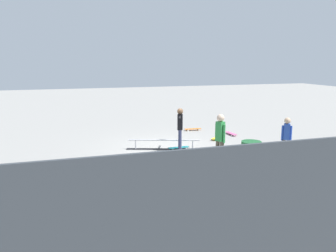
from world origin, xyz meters
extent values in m
plane|color=gray|center=(0.00, 0.00, 0.00)|extent=(60.00, 60.00, 0.00)
cube|color=black|center=(0.20, 0.02, 0.01)|extent=(2.81, 1.14, 0.01)
cylinder|color=#B7B7BC|center=(-0.83, 0.36, 0.18)|extent=(0.04, 0.04, 0.36)
cylinder|color=#B7B7BC|center=(1.24, -0.33, 0.18)|extent=(0.04, 0.04, 0.36)
cylinder|color=#B7B7BC|center=(0.20, 0.02, 0.36)|extent=(2.60, 0.91, 0.05)
cube|color=#595960|center=(4.24, 2.65, 0.13)|extent=(1.90, 0.77, 0.27)
cylinder|color=#2D3351|center=(-0.32, 0.38, 0.41)|extent=(0.16, 0.16, 0.82)
cylinder|color=#2D3351|center=(-0.26, 0.53, 0.41)|extent=(0.16, 0.16, 0.82)
cube|color=black|center=(-0.29, 0.45, 1.11)|extent=(0.25, 0.27, 0.58)
sphere|color=brown|center=(-0.29, 0.45, 1.51)|extent=(0.22, 0.22, 0.22)
cylinder|color=black|center=(-0.43, 0.10, 1.33)|extent=(0.28, 0.53, 0.08)
cylinder|color=black|center=(-0.14, 0.80, 1.33)|extent=(0.28, 0.53, 0.08)
cube|color=teal|center=(-0.32, 0.21, 0.08)|extent=(0.81, 0.22, 0.02)
cylinder|color=white|center=(-0.05, 0.34, 0.03)|extent=(0.05, 0.03, 0.05)
cylinder|color=white|center=(-0.05, 0.11, 0.03)|extent=(0.05, 0.03, 0.05)
cylinder|color=white|center=(-0.60, 0.32, 0.03)|extent=(0.05, 0.03, 0.05)
cylinder|color=white|center=(-0.59, 0.09, 0.03)|extent=(0.05, 0.03, 0.05)
cylinder|color=brown|center=(-0.86, 2.78, 0.43)|extent=(0.17, 0.17, 0.87)
cylinder|color=brown|center=(-0.78, 2.63, 0.43)|extent=(0.17, 0.17, 0.87)
cube|color=#2D8C42|center=(-0.82, 2.70, 1.17)|extent=(0.28, 0.29, 0.61)
sphere|color=beige|center=(-0.82, 2.70, 1.60)|extent=(0.23, 0.23, 0.23)
cylinder|color=#2D8C42|center=(-0.89, 2.84, 1.12)|extent=(0.11, 0.11, 0.58)
cylinder|color=#2D8C42|center=(-0.76, 2.56, 1.12)|extent=(0.11, 0.11, 0.58)
cylinder|color=brown|center=(4.37, 5.93, 0.39)|extent=(0.16, 0.16, 0.79)
cylinder|color=brown|center=(4.29, 5.80, 0.39)|extent=(0.16, 0.16, 0.79)
cube|color=red|center=(4.33, 5.86, 1.07)|extent=(0.26, 0.27, 0.56)
sphere|color=tan|center=(4.33, 5.86, 1.45)|extent=(0.21, 0.21, 0.21)
cylinder|color=red|center=(4.41, 5.98, 1.02)|extent=(0.10, 0.10, 0.53)
cylinder|color=red|center=(4.25, 5.75, 1.02)|extent=(0.10, 0.10, 0.53)
cylinder|color=brown|center=(-3.15, 2.75, 0.38)|extent=(0.15, 0.15, 0.76)
cylinder|color=brown|center=(-3.27, 2.83, 0.38)|extent=(0.15, 0.15, 0.76)
cube|color=#2D51B7|center=(-3.21, 2.79, 1.03)|extent=(0.26, 0.25, 0.54)
sphere|color=tan|center=(-3.21, 2.79, 1.40)|extent=(0.21, 0.21, 0.21)
cylinder|color=#2D51B7|center=(-3.10, 2.71, 0.98)|extent=(0.10, 0.10, 0.51)
cylinder|color=#2D51B7|center=(-3.32, 2.86, 0.98)|extent=(0.10, 0.10, 0.51)
cube|color=yellow|center=(-2.46, -0.90, 0.08)|extent=(0.75, 0.65, 0.02)
cylinder|color=white|center=(-2.31, -0.64, 0.03)|extent=(0.06, 0.06, 0.05)
cylinder|color=white|center=(-2.17, -0.82, 0.03)|extent=(0.06, 0.06, 0.05)
cylinder|color=white|center=(-2.74, -0.98, 0.03)|extent=(0.06, 0.06, 0.05)
cylinder|color=white|center=(-2.60, -1.16, 0.03)|extent=(0.06, 0.06, 0.05)
cube|color=#E05993|center=(-3.44, -1.52, 0.08)|extent=(0.23, 0.81, 0.02)
cylinder|color=white|center=(-3.57, -1.26, 0.03)|extent=(0.03, 0.06, 0.05)
cylinder|color=white|center=(-3.34, -1.25, 0.03)|extent=(0.03, 0.06, 0.05)
cylinder|color=white|center=(-3.55, -1.80, 0.03)|extent=(0.03, 0.06, 0.05)
cylinder|color=white|center=(-3.32, -1.79, 0.03)|extent=(0.03, 0.06, 0.05)
cube|color=orange|center=(-2.16, -2.97, 0.08)|extent=(0.82, 0.28, 0.02)
cylinder|color=white|center=(-1.88, -2.88, 0.03)|extent=(0.06, 0.04, 0.05)
cylinder|color=white|center=(-1.90, -3.11, 0.03)|extent=(0.06, 0.04, 0.05)
cylinder|color=white|center=(-2.42, -2.83, 0.03)|extent=(0.06, 0.04, 0.05)
cylinder|color=white|center=(-2.44, -3.06, 0.03)|extent=(0.06, 0.04, 0.05)
cylinder|color=#1E592D|center=(-1.86, 2.85, 0.40)|extent=(0.64, 0.64, 0.81)
cube|color=#383D42|center=(0.00, 8.00, 1.09)|extent=(24.00, 0.06, 2.18)
camera|label=1|loc=(3.89, 12.24, 3.37)|focal=36.82mm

